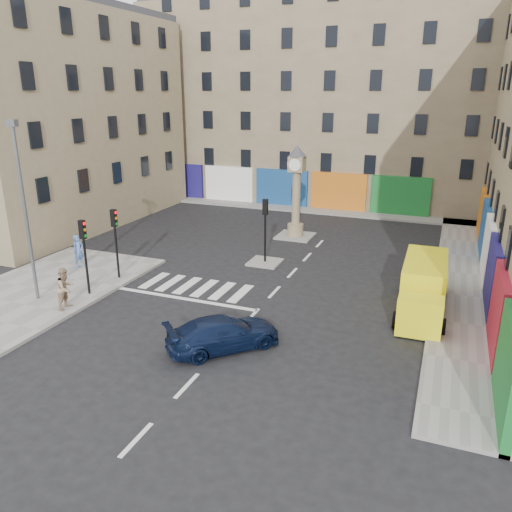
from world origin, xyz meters
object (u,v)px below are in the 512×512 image
Objects in this scene: lamp_post at (24,203)px; navy_sedan at (223,333)px; pedestrian_blue at (78,251)px; traffic_light_left_far at (115,233)px; clock_pillar at (296,186)px; pedestrian_tan at (66,288)px; traffic_light_left_near at (84,245)px; yellow_van at (423,287)px; traffic_light_island at (265,220)px.

navy_sedan is at bearing -5.16° from lamp_post.
traffic_light_left_far is at bearing -89.91° from pedestrian_blue.
pedestrian_tan is (-6.09, -15.55, -2.44)m from clock_pillar.
pedestrian_tan is (0.21, -1.76, -1.51)m from traffic_light_left_near.
yellow_van reaches higher than pedestrian_blue.
traffic_light_island is at bearing 40.60° from traffic_light_left_far.
traffic_light_left_near reaches higher than pedestrian_tan.
clock_pillar is 0.98× the size of yellow_van.
pedestrian_tan is (-8.14, 0.57, 0.46)m from navy_sedan.
yellow_van reaches higher than pedestrian_tan.
traffic_light_left_near is 15.19m from clock_pillar.
pedestrian_tan is at bearing -134.70° from pedestrian_blue.
lamp_post is at bearing 79.78° from pedestrian_tan.
traffic_light_island is 10.64m from pedestrian_blue.
traffic_light_left_far is 0.83× the size of navy_sedan.
pedestrian_tan is at bearing -159.21° from yellow_van.
pedestrian_blue is (-1.15, 4.37, -3.71)m from lamp_post.
yellow_van is 18.40m from pedestrian_blue.
clock_pillar is 13.31m from yellow_van.
traffic_light_left_far is 4.43m from pedestrian_tan.
pedestrian_tan is at bearing -87.06° from traffic_light_left_far.
traffic_light_island is 9.77m from yellow_van.
traffic_light_left_near reaches higher than yellow_van.
pedestrian_blue is at bearing 135.81° from traffic_light_left_near.
lamp_post is 17.31m from clock_pillar.
traffic_light_left_far reaches higher than traffic_light_island.
pedestrian_blue is (-3.05, 2.97, -1.54)m from traffic_light_left_near.
yellow_van reaches higher than navy_sedan.
traffic_light_island is at bearing 157.67° from yellow_van.
traffic_light_left_far is 13.05m from clock_pillar.
clock_pillar is (6.30, 13.80, 0.93)m from traffic_light_left_near.
pedestrian_blue is (-11.41, 5.29, 0.43)m from navy_sedan.
traffic_light_left_near is 0.60× the size of yellow_van.
navy_sedan is 9.61m from yellow_van.
traffic_light_left_far reaches higher than pedestrian_tan.
yellow_van is at bearing 18.34° from lamp_post.
clock_pillar is 16.51m from navy_sedan.
traffic_light_left_near is 1.00× the size of traffic_light_island.
pedestrian_blue is 5.74m from pedestrian_tan.
lamp_post reaches higher than clock_pillar.
traffic_light_left_far is at bearing 63.43° from lamp_post.
navy_sedan is at bearing -104.26° from pedestrian_blue.
clock_pillar is (6.30, 11.40, 0.93)m from traffic_light_left_far.
pedestrian_blue is at bearing -152.68° from traffic_light_island.
traffic_light_left_near is at bearing -90.00° from traffic_light_left_far.
yellow_van is (9.00, -9.49, -2.43)m from clock_pillar.
navy_sedan is (8.35, -2.33, -1.97)m from traffic_light_left_near.
lamp_post is at bearing 38.41° from navy_sedan.
traffic_light_left_far is 3.47m from pedestrian_blue.
lamp_post is 11.10m from navy_sedan.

